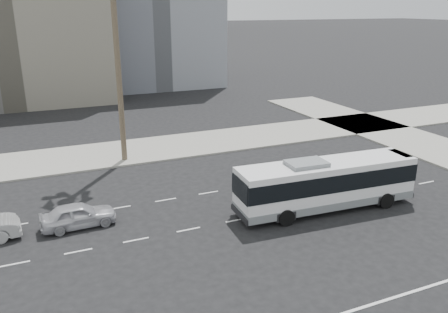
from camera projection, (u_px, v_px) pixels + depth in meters
ground at (237, 220)px, 26.71m from camera, size 700.00×700.00×0.00m
sidewalk_north at (163, 148)px, 40.18m from camera, size 120.00×7.00×0.15m
midrise_beige_west at (6, 30)px, 58.48m from camera, size 24.00×18.00×18.00m
city_bus at (326, 183)px, 27.74m from camera, size 11.56×3.22×3.28m
car_a at (78, 215)px, 25.76m from camera, size 1.83×4.24×1.43m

